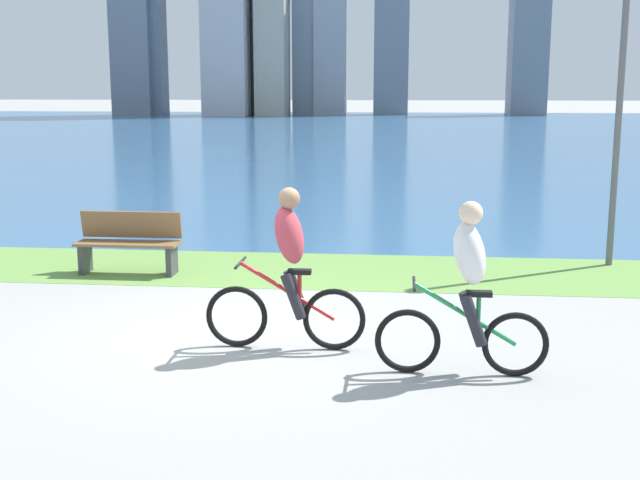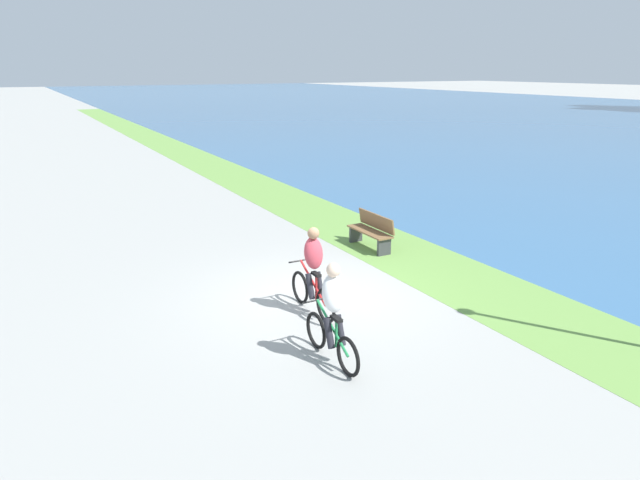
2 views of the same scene
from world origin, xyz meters
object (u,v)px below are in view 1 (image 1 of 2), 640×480
object	(u,v)px
bench_near_path	(129,243)
cyclist_lead	(288,270)
lamppost_tall	(621,77)
cyclist_trailing	(467,289)

from	to	relation	value
bench_near_path	cyclist_lead	bearing A→B (deg)	-48.89
cyclist_lead	bench_near_path	size ratio (longest dim) A/B	1.13
cyclist_lead	lamppost_tall	world-z (taller)	lamppost_tall
lamppost_tall	cyclist_trailing	bearing A→B (deg)	-116.59
cyclist_lead	cyclist_trailing	world-z (taller)	cyclist_lead
cyclist_lead	bench_near_path	distance (m)	4.28
cyclist_trailing	lamppost_tall	size ratio (longest dim) A/B	0.38
cyclist_trailing	lamppost_tall	xyz separation A→B (m)	(2.55, 5.10, 2.00)
cyclist_trailing	bench_near_path	world-z (taller)	cyclist_trailing
cyclist_trailing	lamppost_tall	distance (m)	6.05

